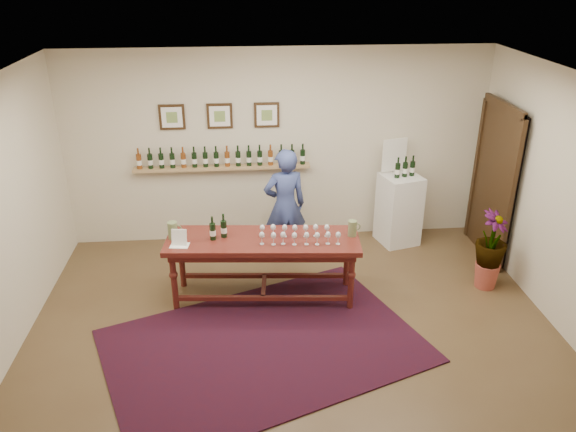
{
  "coord_description": "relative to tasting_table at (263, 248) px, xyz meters",
  "views": [
    {
      "loc": [
        -0.52,
        -5.17,
        3.87
      ],
      "look_at": [
        0.0,
        0.8,
        1.1
      ],
      "focal_mm": 35.0,
      "sensor_mm": 36.0,
      "label": 1
    }
  ],
  "objects": [
    {
      "name": "pitcher_left",
      "position": [
        -1.06,
        0.09,
        0.23
      ],
      "size": [
        0.15,
        0.15,
        0.21
      ],
      "primitive_type": null,
      "rotation": [
        0.0,
        0.0,
        -0.11
      ],
      "color": "#6A794B",
      "rests_on": "tasting_table"
    },
    {
      "name": "display_pedestal",
      "position": [
        2.05,
        1.34,
        -0.18
      ],
      "size": [
        0.64,
        0.64,
        1.04
      ],
      "primitive_type": "cube",
      "rotation": [
        0.0,
        0.0,
        0.26
      ],
      "color": "white",
      "rests_on": "ground"
    },
    {
      "name": "person",
      "position": [
        0.35,
        0.97,
        0.11
      ],
      "size": [
        0.65,
        0.49,
        1.61
      ],
      "primitive_type": "imported",
      "rotation": [
        0.0,
        0.0,
        3.33
      ],
      "color": "#364480",
      "rests_on": "ground"
    },
    {
      "name": "info_sign",
      "position": [
        1.96,
        1.51,
        0.61
      ],
      "size": [
        0.37,
        0.12,
        0.53
      ],
      "primitive_type": "cube",
      "rotation": [
        0.0,
        0.0,
        0.26
      ],
      "color": "white",
      "rests_on": "display_pedestal"
    },
    {
      "name": "menu_card",
      "position": [
        -0.97,
        -0.08,
        0.22
      ],
      "size": [
        0.23,
        0.18,
        0.2
      ],
      "primitive_type": "cube",
      "rotation": [
        0.0,
        0.0,
        -0.14
      ],
      "color": "white",
      "rests_on": "tasting_table"
    },
    {
      "name": "rug",
      "position": [
        -0.05,
        -0.99,
        -0.69
      ],
      "size": [
        3.87,
        3.24,
        0.02
      ],
      "primitive_type": "cube",
      "rotation": [
        0.0,
        0.0,
        0.37
      ],
      "color": "#4C0D12",
      "rests_on": "ground"
    },
    {
      "name": "pitcher_right",
      "position": [
        1.08,
        -0.02,
        0.22
      ],
      "size": [
        0.12,
        0.12,
        0.2
      ],
      "primitive_type": null,
      "rotation": [
        0.0,
        0.0,
        -0.0
      ],
      "color": "#6A794B",
      "rests_on": "tasting_table"
    },
    {
      "name": "ground",
      "position": [
        0.3,
        -0.8,
        -0.69
      ],
      "size": [
        6.0,
        6.0,
        0.0
      ],
      "primitive_type": "plane",
      "color": "brown",
      "rests_on": "ground"
    },
    {
      "name": "tasting_table",
      "position": [
        0.0,
        0.0,
        0.0
      ],
      "size": [
        2.36,
        0.93,
        0.82
      ],
      "rotation": [
        0.0,
        0.0,
        -0.08
      ],
      "color": "#4F1813",
      "rests_on": "ground"
    },
    {
      "name": "pedestal_bottles",
      "position": [
        2.08,
        1.32,
        0.49
      ],
      "size": [
        0.3,
        0.15,
        0.29
      ],
      "primitive_type": null,
      "rotation": [
        0.0,
        0.0,
        0.26
      ],
      "color": "black",
      "rests_on": "display_pedestal"
    },
    {
      "name": "table_glasses",
      "position": [
        0.38,
        -0.08,
        0.21
      ],
      "size": [
        1.21,
        0.37,
        0.16
      ],
      "primitive_type": null,
      "rotation": [
        0.0,
        0.0,
        -0.08
      ],
      "color": "silver",
      "rests_on": "tasting_table"
    },
    {
      "name": "room_shell",
      "position": [
        2.41,
        1.06,
        0.43
      ],
      "size": [
        6.0,
        6.0,
        6.0
      ],
      "color": "beige",
      "rests_on": "ground"
    },
    {
      "name": "potted_plant",
      "position": [
        2.85,
        -0.01,
        -0.17
      ],
      "size": [
        0.67,
        0.67,
        0.9
      ],
      "rotation": [
        0.0,
        0.0,
        0.77
      ],
      "color": "#A84638",
      "rests_on": "ground"
    },
    {
      "name": "table_bottles",
      "position": [
        -0.52,
        0.05,
        0.27
      ],
      "size": [
        0.3,
        0.2,
        0.29
      ],
      "primitive_type": null,
      "rotation": [
        0.0,
        0.0,
        -0.16
      ],
      "color": "black",
      "rests_on": "tasting_table"
    }
  ]
}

